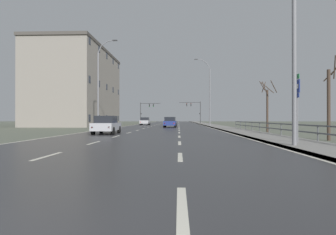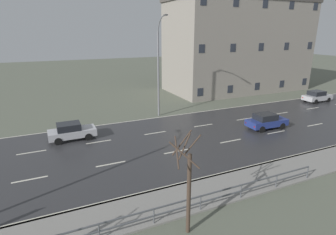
{
  "view_description": "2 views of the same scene",
  "coord_description": "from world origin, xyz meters",
  "views": [
    {
      "loc": [
        2.28,
        -2.23,
        1.35
      ],
      "look_at": [
        0.33,
        48.64,
        1.53
      ],
      "focal_mm": 29.78,
      "sensor_mm": 36.0,
      "label": 1
    },
    {
      "loc": [
        20.7,
        19.95,
        9.38
      ],
      "look_at": [
        0.0,
        29.3,
        2.22
      ],
      "focal_mm": 29.25,
      "sensor_mm": 36.0,
      "label": 2
    }
  ],
  "objects": [
    {
      "name": "ground_plane",
      "position": [
        0.0,
        48.0,
        -0.06
      ],
      "size": [
        160.0,
        160.0,
        0.12
      ],
      "color": "#5B6051"
    },
    {
      "name": "car_far_left",
      "position": [
        -3.93,
        21.52,
        0.8
      ],
      "size": [
        1.88,
        4.12,
        1.57
      ],
      "rotation": [
        0.0,
        0.0,
        0.01
      ],
      "color": "#B7B7BC",
      "rests_on": "ground"
    },
    {
      "name": "car_distant",
      "position": [
        -4.55,
        54.06,
        0.8
      ],
      "size": [
        1.85,
        4.1,
        1.57
      ],
      "rotation": [
        0.0,
        0.0,
        0.0
      ],
      "color": "#B7B7BC",
      "rests_on": "ground"
    },
    {
      "name": "brick_building",
      "position": [
        -16.53,
        49.24,
        7.09
      ],
      "size": [
        10.94,
        22.9,
        14.15
      ],
      "color": "gray",
      "rests_on": "ground"
    },
    {
      "name": "bare_tree_mid",
      "position": [
        10.95,
        25.36,
        2.5
      ],
      "size": [
        1.69,
        1.61,
        5.07
      ],
      "color": "#423328",
      "rests_on": "ground"
    },
    {
      "name": "street_lamp_left_bank",
      "position": [
        -7.45,
        31.54,
        5.4
      ],
      "size": [
        2.45,
        0.24,
        11.03
      ],
      "color": "slate",
      "rests_on": "ground"
    },
    {
      "name": "car_near_right",
      "position": [
        1.0,
        39.69,
        0.8
      ],
      "size": [
        1.96,
        4.16,
        1.57
      ],
      "rotation": [
        0.0,
        0.0,
        -0.04
      ],
      "color": "navy",
      "rests_on": "ground"
    }
  ]
}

